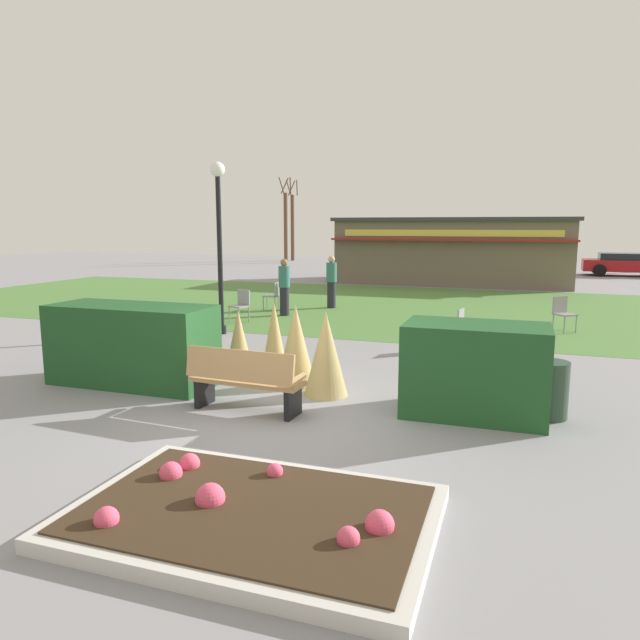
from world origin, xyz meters
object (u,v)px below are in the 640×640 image
at_px(lamppost_mid, 219,227).
at_px(person_strolling, 331,282).
at_px(cafe_chair_center, 241,303).
at_px(tree_left_bg, 286,226).
at_px(park_bench, 245,380).
at_px(person_standing, 284,287).
at_px(tree_right_bg, 293,226).
at_px(food_kiosk, 453,250).
at_px(parked_car_east_slot, 625,264).
at_px(cafe_chair_north, 563,311).
at_px(parked_car_west_slot, 421,260).
at_px(parked_car_center_slot, 518,262).
at_px(cafe_chair_west, 465,326).
at_px(cafe_chair_east, 274,294).
at_px(trash_bin, 549,390).

bearing_deg(lamppost_mid, person_strolling, 77.18).
height_order(cafe_chair_center, tree_left_bg, tree_left_bg).
relative_size(park_bench, person_standing, 1.02).
bearing_deg(lamppost_mid, person_standing, 83.73).
relative_size(park_bench, tree_right_bg, 0.29).
height_order(food_kiosk, tree_left_bg, tree_left_bg).
height_order(cafe_chair_center, person_strolling, person_strolling).
bearing_deg(parked_car_east_slot, person_strolling, -123.84).
relative_size(cafe_chair_north, tree_right_bg, 0.15).
bearing_deg(parked_car_west_slot, parked_car_east_slot, 0.01).
height_order(person_strolling, parked_car_center_slot, person_strolling).
height_order(park_bench, person_strolling, person_strolling).
bearing_deg(cafe_chair_west, parked_car_center_slot, 87.46).
xyz_separation_m(park_bench, cafe_chair_east, (-3.67, 9.47, 0.05)).
height_order(lamppost_mid, cafe_chair_west, lamppost_mid).
bearing_deg(parked_car_east_slot, tree_right_bg, 162.58).
relative_size(person_standing, parked_car_east_slot, 0.40).
bearing_deg(person_standing, parked_car_center_slot, -14.38).
bearing_deg(cafe_chair_west, person_strolling, 132.17).
relative_size(park_bench, tree_left_bg, 0.29).
distance_m(cafe_chair_north, parked_car_west_slot, 19.70).
height_order(person_strolling, tree_right_bg, tree_right_bg).
bearing_deg(trash_bin, cafe_chair_east, 133.28).
bearing_deg(cafe_chair_center, tree_left_bg, 109.49).
bearing_deg(tree_right_bg, park_bench, -69.46).
height_order(cafe_chair_east, parked_car_west_slot, parked_car_west_slot).
xyz_separation_m(park_bench, tree_left_bg, (-12.14, 31.18, 2.13)).
distance_m(person_standing, tree_right_bg, 27.06).
relative_size(cafe_chair_west, parked_car_west_slot, 0.21).
distance_m(cafe_chair_east, parked_car_center_slot, 18.96).
xyz_separation_m(food_kiosk, tree_left_bg, (-12.85, 10.89, 1.11)).
distance_m(food_kiosk, cafe_chair_center, 13.91).
bearing_deg(parked_car_west_slot, cafe_chair_center, -95.13).
bearing_deg(food_kiosk, lamppost_mid, -104.95).
bearing_deg(cafe_chair_north, parked_car_center_slot, 93.60).
relative_size(trash_bin, cafe_chair_center, 0.90).
bearing_deg(food_kiosk, trash_bin, -79.85).
xyz_separation_m(cafe_chair_north, parked_car_center_slot, (-1.17, 18.57, 0.12)).
height_order(park_bench, cafe_chair_center, park_bench).
bearing_deg(food_kiosk, cafe_chair_north, -71.24).
relative_size(food_kiosk, cafe_chair_center, 11.81).
bearing_deg(cafe_chair_center, trash_bin, -37.37).
bearing_deg(cafe_chair_west, lamppost_mid, -179.87).
relative_size(lamppost_mid, parked_car_center_slot, 0.97).
bearing_deg(cafe_chair_center, tree_right_bg, 108.71).
relative_size(person_standing, tree_right_bg, 0.28).
distance_m(lamppost_mid, parked_car_west_slot, 21.78).
bearing_deg(cafe_chair_center, food_kiosk, 71.81).
xyz_separation_m(cafe_chair_north, person_strolling, (-6.83, 2.13, 0.33)).
relative_size(cafe_chair_west, person_strolling, 0.53).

